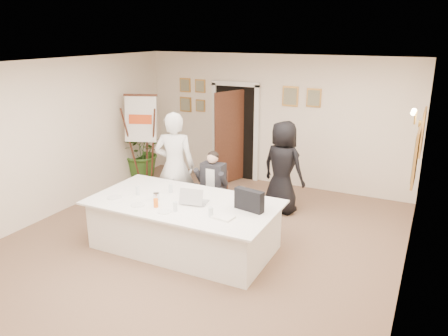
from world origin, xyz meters
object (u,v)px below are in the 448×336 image
flip_chart (143,144)px  standing_woman (283,167)px  laptop_bag (249,200)px  oj_glass (156,203)px  laptop (196,194)px  conference_table (184,224)px  steel_jug (156,197)px  potted_palm (143,151)px  paper_stack (223,217)px  standing_man (175,166)px  seated_man (212,187)px

flip_chart → standing_woman: size_ratio=1.13×
laptop_bag → oj_glass: size_ratio=3.44×
standing_woman → laptop: 2.13m
conference_table → steel_jug: (-0.40, -0.13, 0.44)m
potted_palm → paper_stack: size_ratio=4.21×
paper_stack → potted_palm: bearing=140.3°
flip_chart → paper_stack: 4.03m
oj_glass → laptop: bearing=43.1°
standing_man → paper_stack: size_ratio=6.66×
flip_chart → oj_glass: bearing=-50.7°
seated_man → flip_chart: 2.56m
standing_man → laptop_bag: standing_man is taller
laptop_bag → steel_jug: (-1.43, -0.26, -0.10)m
laptop → laptop_bag: size_ratio=0.84×
potted_palm → laptop: potted_palm is taller
conference_table → potted_palm: (-2.66, 2.60, 0.22)m
paper_stack → steel_jug: (-1.22, 0.16, 0.04)m
laptop → oj_glass: bearing=-147.5°
laptop_bag → paper_stack: laptop_bag is taller
flip_chart → standing_woman: (3.22, -0.15, -0.04)m
standing_woman → laptop_bag: 1.94m
potted_palm → conference_table: bearing=-44.3°
potted_palm → laptop_bag: bearing=-33.9°
seated_man → oj_glass: bearing=-100.9°
seated_man → laptop_bag: seated_man is taller
potted_palm → steel_jug: (2.26, -2.73, 0.22)m
oj_glass → steel_jug: bearing=123.4°
flip_chart → laptop_bag: size_ratio=4.37×
seated_man → potted_palm: (-2.59, 1.53, -0.04)m
potted_palm → laptop_bag: 4.45m
laptop → paper_stack: bearing=-38.3°
standing_woman → laptop: (-0.68, -2.02, 0.05)m
potted_palm → laptop: (2.85, -2.56, 0.30)m
flip_chart → potted_palm: 0.58m
paper_stack → seated_man: bearing=123.2°
standing_woman → oj_glass: size_ratio=13.28×
seated_man → standing_woman: size_ratio=0.75×
seated_man → standing_man: standing_man is taller
oj_glass → standing_man: bearing=111.1°
potted_palm → steel_jug: bearing=-50.4°
standing_man → oj_glass: (0.52, -1.34, -0.13)m
standing_woman → potted_palm: size_ratio=1.41×
seated_man → laptop_bag: 1.47m
standing_man → paper_stack: bearing=120.6°
laptop → laptop_bag: 0.84m
conference_table → seated_man: bearing=93.9°
standing_woman → laptop_bag: (0.15, -1.93, 0.07)m
potted_palm → steel_jug: potted_palm is taller
conference_table → seated_man: size_ratio=2.20×
flip_chart → standing_man: flip_chart is taller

